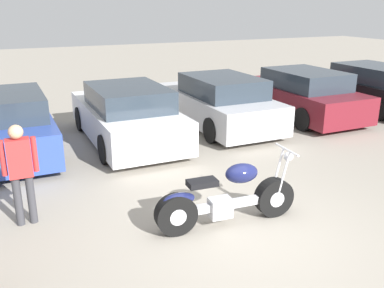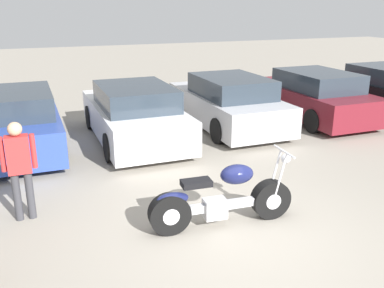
% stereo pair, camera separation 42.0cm
% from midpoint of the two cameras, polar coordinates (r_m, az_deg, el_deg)
% --- Properties ---
extents(ground_plane, '(60.00, 60.00, 0.00)m').
position_cam_midpoint_polar(ground_plane, '(6.46, 8.27, -12.02)').
color(ground_plane, gray).
extents(motorcycle, '(2.27, 0.62, 1.10)m').
position_cam_midpoint_polar(motorcycle, '(6.52, 5.72, -7.38)').
color(motorcycle, black).
rests_on(motorcycle, ground_plane).
extents(parked_car_blue, '(1.92, 4.37, 1.40)m').
position_cam_midpoint_polar(parked_car_blue, '(10.52, -21.36, 2.79)').
color(parked_car_blue, '#2D479E').
rests_on(parked_car_blue, ground_plane).
extents(parked_car_white, '(1.92, 4.37, 1.40)m').
position_cam_midpoint_polar(parked_car_white, '(10.52, -6.61, 3.94)').
color(parked_car_white, white).
rests_on(parked_car_white, ground_plane).
extents(parked_car_silver, '(1.92, 4.37, 1.40)m').
position_cam_midpoint_polar(parked_car_silver, '(11.74, 5.81, 5.48)').
color(parked_car_silver, '#BCBCC1').
rests_on(parked_car_silver, ground_plane).
extents(parked_car_maroon, '(1.92, 4.37, 1.40)m').
position_cam_midpoint_polar(parked_car_maroon, '(13.08, 16.60, 6.14)').
color(parked_car_maroon, maroon).
rests_on(parked_car_maroon, ground_plane).
extents(parked_car_black, '(1.92, 4.37, 1.40)m').
position_cam_midpoint_polar(parked_car_black, '(14.84, 24.98, 6.57)').
color(parked_car_black, black).
rests_on(parked_car_black, ground_plane).
extents(person_standing, '(0.52, 0.21, 1.58)m').
position_cam_midpoint_polar(person_standing, '(6.90, -20.43, -2.47)').
color(person_standing, '#38383D').
rests_on(person_standing, ground_plane).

